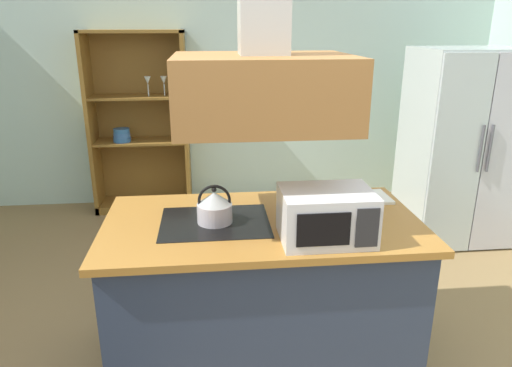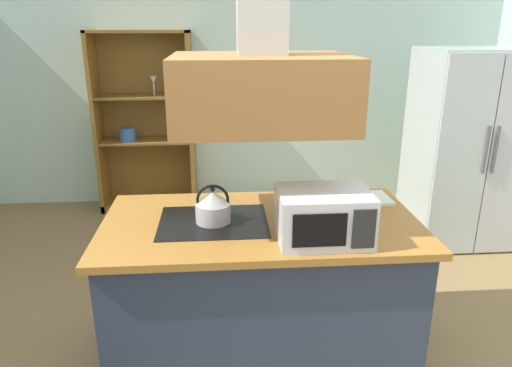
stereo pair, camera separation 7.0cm
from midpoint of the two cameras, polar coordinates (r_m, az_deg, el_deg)
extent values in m
cube|color=silver|center=(5.29, -2.51, 12.36)|extent=(6.00, 0.12, 2.70)
cube|color=#2A364C|center=(2.86, 1.28, -13.18)|extent=(1.69, 0.87, 0.86)
cube|color=#A66F2D|center=(2.65, 1.35, -4.90)|extent=(1.77, 0.95, 0.04)
cube|color=black|center=(2.63, -4.43, -4.64)|extent=(0.60, 0.48, 0.00)
cube|color=#A26B36|center=(2.45, 1.49, 11.13)|extent=(0.90, 0.70, 0.36)
cube|color=#B5C1BC|center=(4.68, 24.43, 3.92)|extent=(0.90, 0.72, 1.75)
cube|color=#B3BEBE|center=(4.26, 24.10, 2.61)|extent=(0.44, 0.03, 1.71)
cylinder|color=#4C4C51|center=(4.30, 26.61, 3.62)|extent=(0.02, 0.02, 0.40)
cylinder|color=#4C4C51|center=(4.34, 27.51, 3.61)|extent=(0.02, 0.02, 0.40)
cube|color=brown|center=(5.24, -18.23, 6.88)|extent=(0.04, 0.40, 1.89)
cube|color=brown|center=(5.10, -7.43, 7.35)|extent=(0.04, 0.40, 1.89)
cube|color=brown|center=(5.05, -13.70, 17.50)|extent=(1.02, 0.40, 0.03)
cube|color=brown|center=(5.40, -12.21, -2.28)|extent=(1.02, 0.40, 0.08)
cube|color=brown|center=(5.33, -12.63, 7.56)|extent=(1.02, 0.02, 1.89)
cube|color=brown|center=(5.19, -12.76, 5.10)|extent=(0.94, 0.36, 0.02)
cube|color=brown|center=(5.10, -13.14, 10.25)|extent=(0.94, 0.36, 0.02)
cylinder|color=#31619E|center=(5.16, -14.88, 5.29)|extent=(0.18, 0.18, 0.05)
cylinder|color=#3765A0|center=(5.15, -14.92, 5.78)|extent=(0.17, 0.17, 0.05)
cylinder|color=#32669E|center=(5.14, -14.96, 6.26)|extent=(0.16, 0.16, 0.05)
cylinder|color=silver|center=(5.04, -11.87, 11.06)|extent=(0.01, 0.01, 0.12)
cone|color=silver|center=(5.02, -11.94, 12.19)|extent=(0.07, 0.07, 0.08)
cylinder|color=silver|center=(5.02, -9.99, 11.15)|extent=(0.01, 0.01, 0.12)
cone|color=silver|center=(5.01, -10.05, 12.29)|extent=(0.07, 0.07, 0.08)
cylinder|color=#C0B8BF|center=(2.61, -4.46, -3.53)|extent=(0.19, 0.19, 0.11)
cone|color=silver|center=(2.58, -4.50, -1.73)|extent=(0.19, 0.19, 0.07)
sphere|color=black|center=(2.56, -4.53, -0.70)|extent=(0.03, 0.03, 0.03)
torus|color=black|center=(2.58, -4.50, -2.03)|extent=(0.18, 0.02, 0.18)
cube|color=white|center=(3.02, 13.42, -1.80)|extent=(0.35, 0.25, 0.02)
cube|color=silver|center=(2.40, 9.01, -3.89)|extent=(0.46, 0.34, 0.26)
cube|color=black|center=(2.23, 8.63, -5.67)|extent=(0.26, 0.01, 0.17)
cube|color=#262628|center=(2.29, 13.83, -5.39)|extent=(0.11, 0.01, 0.20)
camera|label=1|loc=(0.04, -89.31, 0.23)|focal=32.99mm
camera|label=2|loc=(0.04, 90.69, -0.23)|focal=32.99mm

